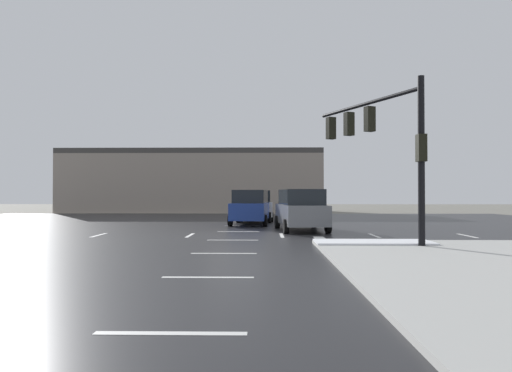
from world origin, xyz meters
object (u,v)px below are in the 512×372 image
object	(u,v)px
suv_grey	(301,209)
suv_white	(254,205)
suv_blue	(251,206)
traffic_signal_mast	(381,134)

from	to	relation	value
suv_grey	suv_white	world-z (taller)	same
suv_grey	suv_white	distance (m)	8.89
suv_grey	suv_blue	distance (m)	5.22
traffic_signal_mast	suv_white	world-z (taller)	traffic_signal_mast
traffic_signal_mast	suv_blue	distance (m)	11.78
traffic_signal_mast	suv_white	distance (m)	15.34
suv_grey	traffic_signal_mast	bearing A→B (deg)	-161.61
suv_white	traffic_signal_mast	bearing A→B (deg)	13.96
suv_white	suv_grey	bearing A→B (deg)	10.84
traffic_signal_mast	suv_grey	distance (m)	6.86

